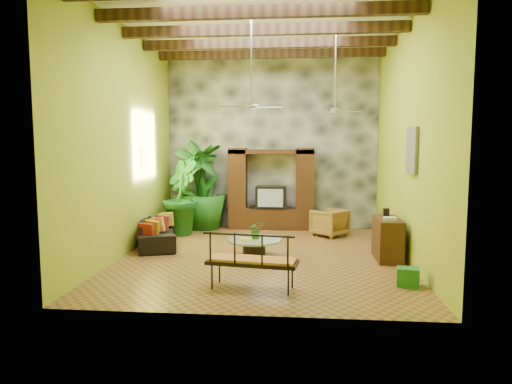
# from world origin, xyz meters

# --- Properties ---
(ground) EXTENTS (7.00, 7.00, 0.00)m
(ground) POSITION_xyz_m (0.00, 0.00, 0.00)
(ground) COLOR brown
(ground) RESTS_ON ground
(ceiling) EXTENTS (6.00, 7.00, 0.02)m
(ceiling) POSITION_xyz_m (0.00, 0.00, 5.00)
(ceiling) COLOR silver
(ceiling) RESTS_ON back_wall
(back_wall) EXTENTS (6.00, 0.02, 5.00)m
(back_wall) POSITION_xyz_m (0.00, 3.50, 2.50)
(back_wall) COLOR #97B128
(back_wall) RESTS_ON ground
(left_wall) EXTENTS (0.02, 7.00, 5.00)m
(left_wall) POSITION_xyz_m (-3.00, 0.00, 2.50)
(left_wall) COLOR #97B128
(left_wall) RESTS_ON ground
(right_wall) EXTENTS (0.02, 7.00, 5.00)m
(right_wall) POSITION_xyz_m (3.00, 0.00, 2.50)
(right_wall) COLOR #97B128
(right_wall) RESTS_ON ground
(stone_accent_wall) EXTENTS (5.98, 0.10, 4.98)m
(stone_accent_wall) POSITION_xyz_m (0.00, 3.44, 2.50)
(stone_accent_wall) COLOR #303237
(stone_accent_wall) RESTS_ON ground
(ceiling_beams) EXTENTS (5.95, 5.36, 0.22)m
(ceiling_beams) POSITION_xyz_m (0.00, 0.00, 4.78)
(ceiling_beams) COLOR #382411
(ceiling_beams) RESTS_ON ceiling
(entertainment_center) EXTENTS (2.40, 0.55, 2.30)m
(entertainment_center) POSITION_xyz_m (0.00, 3.14, 0.97)
(entertainment_center) COLOR black
(entertainment_center) RESTS_ON ground
(ceiling_fan_front) EXTENTS (1.28, 1.28, 1.86)m
(ceiling_fan_front) POSITION_xyz_m (-0.20, -0.40, 3.40)
(ceiling_fan_front) COLOR #B2B2B7
(ceiling_fan_front) RESTS_ON ceiling
(ceiling_fan_back) EXTENTS (1.28, 1.28, 1.86)m
(ceiling_fan_back) POSITION_xyz_m (1.60, 1.20, 3.40)
(ceiling_fan_back) COLOR #B2B2B7
(ceiling_fan_back) RESTS_ON ceiling
(wall_art_mask) EXTENTS (0.06, 0.32, 0.55)m
(wall_art_mask) POSITION_xyz_m (-2.96, 1.00, 2.10)
(wall_art_mask) COLOR yellow
(wall_art_mask) RESTS_ON left_wall
(wall_art_painting) EXTENTS (0.06, 0.70, 0.90)m
(wall_art_painting) POSITION_xyz_m (2.96, -0.60, 2.30)
(wall_art_painting) COLOR #2B5E9F
(wall_art_painting) RESTS_ON right_wall
(sofa) EXTENTS (1.41, 2.23, 0.61)m
(sofa) POSITION_xyz_m (-2.59, 0.74, 0.30)
(sofa) COLOR black
(sofa) RESTS_ON ground
(wicker_armchair) EXTENTS (1.10, 1.10, 0.72)m
(wicker_armchair) POSITION_xyz_m (1.60, 2.26, 0.36)
(wicker_armchair) COLOR olive
(wicker_armchair) RESTS_ON ground
(tall_plant_a) EXTENTS (1.59, 1.59, 2.54)m
(tall_plant_a) POSITION_xyz_m (-2.05, 2.90, 1.27)
(tall_plant_a) COLOR #236A1C
(tall_plant_a) RESTS_ON ground
(tall_plant_b) EXTENTS (1.26, 1.39, 2.08)m
(tall_plant_b) POSITION_xyz_m (-2.41, 2.21, 1.04)
(tall_plant_b) COLOR #1B6721
(tall_plant_b) RESTS_ON ground
(tall_plant_c) EXTENTS (1.73, 1.73, 2.41)m
(tall_plant_c) POSITION_xyz_m (-1.93, 3.03, 1.21)
(tall_plant_c) COLOR #1B631A
(tall_plant_c) RESTS_ON ground
(coffee_table) EXTENTS (1.17, 1.17, 0.40)m
(coffee_table) POSITION_xyz_m (-0.16, -0.19, 0.26)
(coffee_table) COLOR black
(coffee_table) RESTS_ON ground
(centerpiece_plant) EXTENTS (0.41, 0.38, 0.37)m
(centerpiece_plant) POSITION_xyz_m (-0.13, -0.09, 0.59)
(centerpiece_plant) COLOR #29691B
(centerpiece_plant) RESTS_ON coffee_table
(yellow_tray) EXTENTS (0.27, 0.20, 0.03)m
(yellow_tray) POSITION_xyz_m (-0.33, -0.27, 0.41)
(yellow_tray) COLOR yellow
(yellow_tray) RESTS_ON coffee_table
(iron_bench) EXTENTS (1.58, 0.76, 0.57)m
(iron_bench) POSITION_xyz_m (0.01, -2.35, 0.54)
(iron_bench) COLOR black
(iron_bench) RESTS_ON ground
(side_console) EXTENTS (0.50, 1.10, 0.87)m
(side_console) POSITION_xyz_m (2.65, -0.08, 0.44)
(side_console) COLOR #342210
(side_console) RESTS_ON ground
(green_bin) EXTENTS (0.41, 0.34, 0.32)m
(green_bin) POSITION_xyz_m (2.65, -1.91, 0.16)
(green_bin) COLOR #217F2F
(green_bin) RESTS_ON ground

